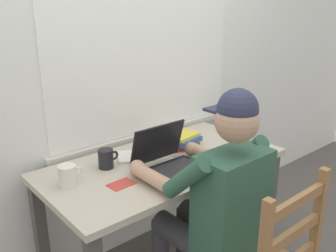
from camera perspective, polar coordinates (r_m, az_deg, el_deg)
The scene contains 11 objects.
back_wall at distance 2.26m, azimuth -7.66°, elevation 10.86°, with size 6.00×0.08×2.60m.
desk at distance 2.12m, azimuth -0.65°, elevation -8.05°, with size 1.35×0.69×0.76m.
seated_person at distance 1.80m, azimuth 7.11°, elevation -11.33°, with size 0.50×0.60×1.26m.
laptop at distance 1.95m, azimuth 0.02°, elevation -5.21°, with size 0.33×0.29×0.23m.
computer_mouse at distance 2.10m, azimuth 7.16°, elevation -4.73°, with size 0.06×0.10×0.03m, color black.
coffee_mug_white at distance 1.85m, azimuth -15.18°, elevation -7.37°, with size 0.13×0.09×0.10m.
coffee_mug_dark at distance 2.00m, azimuth -9.52°, elevation -4.97°, with size 0.12×0.08×0.10m.
book_stack_main at distance 2.25m, azimuth 2.37°, elevation -2.24°, with size 0.21×0.16×0.08m.
paper_pile_near_laptop at distance 2.12m, azimuth -5.14°, elevation -4.64°, with size 0.20×0.16×0.02m, color silver.
paper_pile_back_corner at distance 1.97m, azimuth 0.80°, elevation -6.49°, with size 0.20×0.16×0.02m, color white.
landscape_photo_print at distance 1.83m, azimuth -7.21°, elevation -8.90°, with size 0.13×0.09×0.00m, color #C63D33.
Camera 1 is at (-1.21, -1.46, 1.60)m, focal length 39.53 mm.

